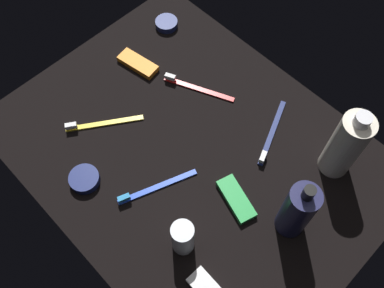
# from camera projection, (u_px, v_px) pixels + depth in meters

# --- Properties ---
(ground_plane) EXTENTS (0.84, 0.64, 0.01)m
(ground_plane) POSITION_uv_depth(u_px,v_px,m) (192.00, 151.00, 0.97)
(ground_plane) COLOR black
(lotion_bottle) EXTENTS (0.06, 0.06, 0.19)m
(lotion_bottle) POSITION_uv_depth(u_px,v_px,m) (297.00, 211.00, 0.81)
(lotion_bottle) COLOR #1D1E44
(lotion_bottle) RESTS_ON ground_plane
(bodywash_bottle) EXTENTS (0.07, 0.07, 0.20)m
(bodywash_bottle) POSITION_uv_depth(u_px,v_px,m) (346.00, 145.00, 0.87)
(bodywash_bottle) COLOR silver
(bodywash_bottle) RESTS_ON ground_plane
(deodorant_stick) EXTENTS (0.04, 0.04, 0.10)m
(deodorant_stick) POSITION_uv_depth(u_px,v_px,m) (183.00, 238.00, 0.82)
(deodorant_stick) COLOR silver
(deodorant_stick) RESTS_ON ground_plane
(toothbrush_navy) EXTENTS (0.08, 0.17, 0.02)m
(toothbrush_navy) POSITION_uv_depth(u_px,v_px,m) (271.00, 135.00, 0.98)
(toothbrush_navy) COLOR navy
(toothbrush_navy) RESTS_ON ground_plane
(toothbrush_blue) EXTENTS (0.07, 0.17, 0.02)m
(toothbrush_blue) POSITION_uv_depth(u_px,v_px,m) (153.00, 188.00, 0.92)
(toothbrush_blue) COLOR blue
(toothbrush_blue) RESTS_ON ground_plane
(toothbrush_yellow) EXTENTS (0.11, 0.16, 0.02)m
(toothbrush_yellow) POSITION_uv_depth(u_px,v_px,m) (100.00, 123.00, 0.99)
(toothbrush_yellow) COLOR yellow
(toothbrush_yellow) RESTS_ON ground_plane
(toothbrush_red) EXTENTS (0.17, 0.08, 0.02)m
(toothbrush_red) POSITION_uv_depth(u_px,v_px,m) (195.00, 87.00, 1.04)
(toothbrush_red) COLOR red
(toothbrush_red) RESTS_ON ground_plane
(snack_bar_orange) EXTENTS (0.11, 0.06, 0.01)m
(snack_bar_orange) POSITION_uv_depth(u_px,v_px,m) (138.00, 64.00, 1.07)
(snack_bar_orange) COLOR orange
(snack_bar_orange) RESTS_ON ground_plane
(snack_bar_green) EXTENTS (0.11, 0.07, 0.01)m
(snack_bar_green) POSITION_uv_depth(u_px,v_px,m) (236.00, 199.00, 0.90)
(snack_bar_green) COLOR green
(snack_bar_green) RESTS_ON ground_plane
(cream_tin_left) EXTENTS (0.06, 0.06, 0.02)m
(cream_tin_left) POSITION_uv_depth(u_px,v_px,m) (166.00, 23.00, 1.13)
(cream_tin_left) COLOR navy
(cream_tin_left) RESTS_ON ground_plane
(cream_tin_right) EXTENTS (0.07, 0.07, 0.02)m
(cream_tin_right) POSITION_uv_depth(u_px,v_px,m) (84.00, 179.00, 0.92)
(cream_tin_right) COLOR navy
(cream_tin_right) RESTS_ON ground_plane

